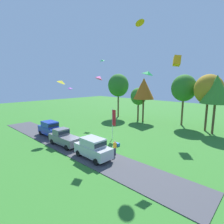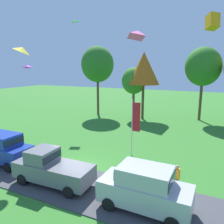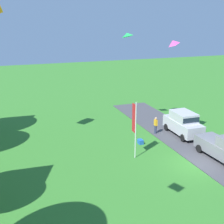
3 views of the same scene
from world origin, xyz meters
name	(u,v)px [view 3 (image 3 of 3)]	position (x,y,z in m)	size (l,w,h in m)	color
ground_plane	(196,165)	(0.00, 0.00, 0.00)	(120.00, 120.00, 0.00)	#337528
pavement_strip	(217,160)	(0.00, -2.02, 0.03)	(36.00, 4.40, 0.06)	#424247
car_suv_far_end	(183,122)	(5.88, -2.51, 1.30)	(4.64, 2.12, 2.28)	#B7B7BC
person_beside_suv	(156,126)	(7.06, -0.18, 0.88)	(0.36, 0.24, 1.71)	#2D334C
flag_banner	(135,122)	(3.03, 3.92, 2.97)	(0.71, 0.08, 4.69)	silver
cooler_box	(140,142)	(5.31, 2.25, 0.20)	(0.56, 0.40, 0.40)	blue
kite_diamond_topmost	(127,35)	(9.99, 1.75, 9.36)	(0.75, 0.92, 0.35)	green
kite_diamond_high_right	(173,43)	(4.47, -0.01, 8.95)	(1.02, 0.72, 0.39)	#EA4C9E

